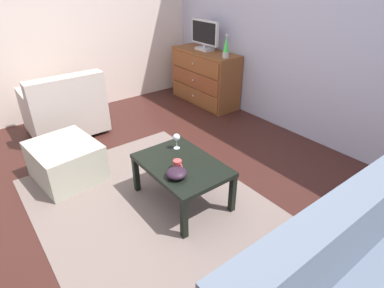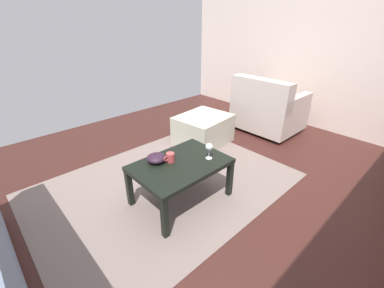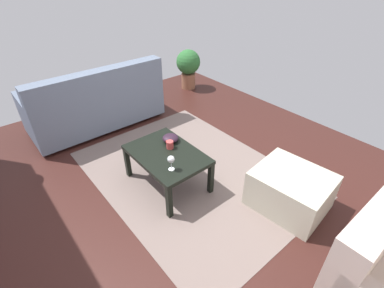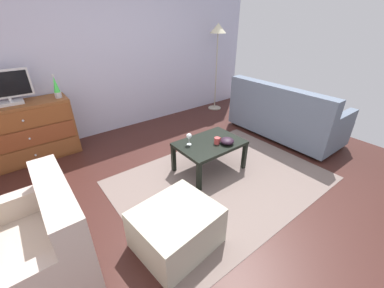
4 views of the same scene
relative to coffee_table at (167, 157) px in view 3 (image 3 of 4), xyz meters
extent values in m
cube|color=#391C17|center=(-0.24, -0.10, -0.39)|extent=(5.71, 4.90, 0.05)
cube|color=#74635D|center=(-0.04, -0.30, -0.36)|extent=(2.60, 1.90, 0.01)
cube|color=black|center=(-0.40, 0.27, -0.18)|extent=(0.05, 0.05, 0.38)
cube|color=black|center=(0.40, 0.27, -0.18)|extent=(0.05, 0.05, 0.38)
cube|color=black|center=(-0.40, -0.27, -0.18)|extent=(0.05, 0.05, 0.38)
cube|color=black|center=(0.40, -0.27, -0.18)|extent=(0.05, 0.05, 0.38)
cube|color=black|center=(0.00, 0.00, 0.03)|extent=(0.86, 0.60, 0.04)
cylinder|color=silver|center=(-0.25, 0.12, 0.05)|extent=(0.06, 0.06, 0.00)
cylinder|color=silver|center=(-0.25, 0.12, 0.10)|extent=(0.01, 0.01, 0.09)
sphere|color=silver|center=(-0.25, 0.12, 0.17)|extent=(0.07, 0.07, 0.07)
cylinder|color=#B7403F|center=(0.05, -0.08, 0.10)|extent=(0.08, 0.08, 0.08)
torus|color=#B7403F|center=(0.10, -0.08, 0.10)|extent=(0.05, 0.01, 0.05)
ellipsoid|color=#291827|center=(0.15, -0.16, 0.09)|extent=(0.18, 0.18, 0.08)
cylinder|color=#332319|center=(2.11, -0.82, -0.34)|extent=(0.05, 0.05, 0.05)
cylinder|color=#332319|center=(2.11, 0.87, -0.34)|extent=(0.05, 0.05, 0.05)
cylinder|color=#332319|center=(1.42, -0.82, -0.34)|extent=(0.05, 0.05, 0.05)
cylinder|color=#332319|center=(1.42, 0.87, -0.34)|extent=(0.05, 0.05, 0.05)
cube|color=slate|center=(1.77, 0.03, -0.12)|extent=(0.85, 1.85, 0.39)
cube|color=slate|center=(1.44, 0.03, 0.31)|extent=(0.20, 1.85, 0.47)
cube|color=slate|center=(1.77, -0.84, 0.18)|extent=(0.81, 0.12, 0.20)
cube|color=slate|center=(1.77, 0.89, 0.18)|extent=(0.81, 0.12, 0.20)
cylinder|color=#332319|center=(-1.82, -0.77, -0.34)|extent=(0.05, 0.05, 0.05)
cube|color=#BAACA2|center=(-1.84, -0.39, 0.27)|extent=(0.20, 0.92, 0.43)
cube|color=#B0AD99|center=(-1.05, -0.74, -0.17)|extent=(0.76, 0.67, 0.40)
cylinder|color=brown|center=(1.97, -1.90, -0.23)|extent=(0.26, 0.26, 0.28)
sphere|color=#2D6B33|center=(1.97, -1.90, 0.13)|extent=(0.44, 0.44, 0.44)
camera|label=1|loc=(1.95, -1.38, 1.59)|focal=29.26mm
camera|label=2|loc=(1.26, 1.51, 1.24)|focal=23.40mm
camera|label=3|loc=(-1.99, 1.31, 1.78)|focal=26.27mm
camera|label=4|loc=(-1.87, -2.03, 1.53)|focal=22.33mm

